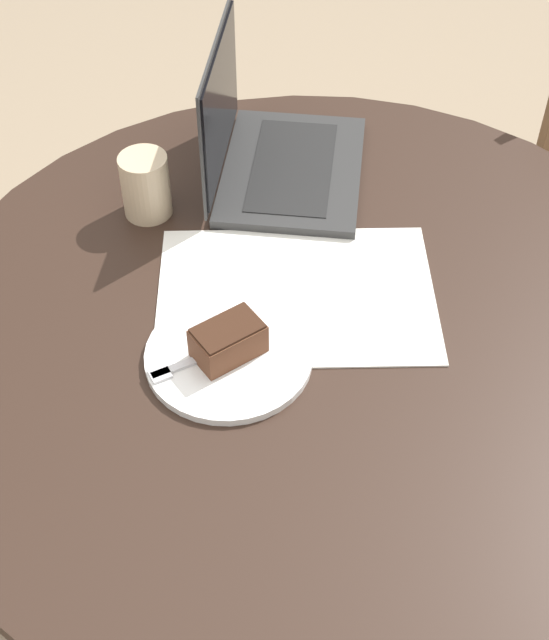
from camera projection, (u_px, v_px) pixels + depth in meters
name	position (u px, v px, depth m)	size (l,w,h in m)	color
ground_plane	(305.00, 569.00, 1.85)	(12.00, 12.00, 0.00)	gray
dining_table	(315.00, 377.00, 1.39)	(1.19, 1.19, 0.75)	black
paper_document	(296.00, 294.00, 1.34)	(0.51, 0.47, 0.00)	white
plate	(229.00, 356.00, 1.25)	(0.24, 0.24, 0.01)	white
cake_slice	(228.00, 340.00, 1.22)	(0.09, 0.11, 0.05)	brown
fork	(196.00, 360.00, 1.23)	(0.11, 0.16, 0.00)	silver
coffee_glass	(146.00, 186.00, 1.43)	(0.08, 0.08, 0.11)	#C6AD89
laptop	(273.00, 153.00, 1.51)	(0.35, 0.39, 0.25)	#2D2D2D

